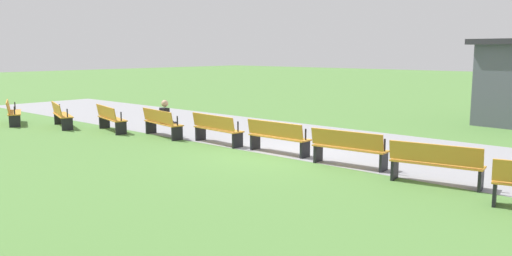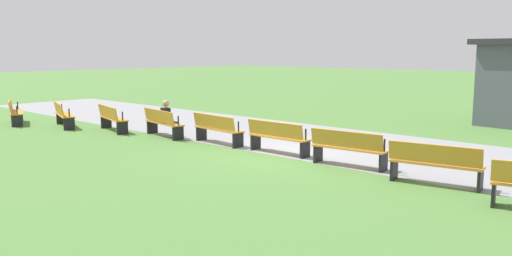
{
  "view_description": "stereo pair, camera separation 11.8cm",
  "coord_description": "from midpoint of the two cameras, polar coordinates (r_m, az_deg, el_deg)",
  "views": [
    {
      "loc": [
        8.72,
        -10.64,
        2.75
      ],
      "look_at": [
        0.0,
        -0.93,
        0.8
      ],
      "focal_mm": 36.34,
      "sensor_mm": 36.0,
      "label": 1
    },
    {
      "loc": [
        8.81,
        -10.56,
        2.75
      ],
      "look_at": [
        0.0,
        -0.93,
        0.8
      ],
      "focal_mm": 36.34,
      "sensor_mm": 36.0,
      "label": 2
    }
  ],
  "objects": [
    {
      "name": "bench_6",
      "position": [
        12.5,
        9.87,
        -2.11
      ],
      "size": [
        1.89,
        0.62,
        0.89
      ],
      "rotation": [
        0.0,
        0.0,
        0.08
      ],
      "color": "orange",
      "rests_on": "ground"
    },
    {
      "name": "person_seated",
      "position": [
        16.81,
        -9.94,
        1.15
      ],
      "size": [
        0.39,
        0.56,
        1.2
      ],
      "rotation": [
        0.0,
        0.0,
        -0.17
      ],
      "color": "black",
      "rests_on": "ground"
    },
    {
      "name": "bench_4",
      "position": [
        15.35,
        -4.6,
        -0.04
      ],
      "size": [
        1.89,
        0.62,
        0.89
      ],
      "rotation": [
        0.0,
        0.0,
        -0.08
      ],
      "color": "orange",
      "rests_on": "ground"
    },
    {
      "name": "bench_1",
      "position": [
        19.99,
        -20.85,
        1.42
      ],
      "size": [
        1.91,
        1.05,
        0.89
      ],
      "rotation": [
        0.0,
        0.0,
        -0.33
      ],
      "color": "orange",
      "rests_on": "ground"
    },
    {
      "name": "bench_2",
      "position": [
        18.43,
        -15.94,
        1.09
      ],
      "size": [
        1.91,
        0.92,
        0.89
      ],
      "rotation": [
        0.0,
        0.0,
        -0.25
      ],
      "color": "orange",
      "rests_on": "ground"
    },
    {
      "name": "path_paving",
      "position": [
        15.89,
        7.78,
        -1.53
      ],
      "size": [
        36.92,
        5.41,
        0.01
      ],
      "primitive_type": "cube",
      "color": "#939399",
      "rests_on": "ground"
    },
    {
      "name": "bench_5",
      "position": [
        13.89,
        2.14,
        -0.93
      ],
      "size": [
        1.85,
        0.47,
        0.89
      ],
      "color": "orange",
      "rests_on": "ground"
    },
    {
      "name": "bench_0",
      "position": [
        21.55,
        -25.38,
        1.63
      ],
      "size": [
        1.89,
        1.18,
        0.89
      ],
      "rotation": [
        0.0,
        0.0,
        -0.42
      ],
      "color": "orange",
      "rests_on": "ground"
    },
    {
      "name": "bench_7",
      "position": [
        11.24,
        18.89,
        -3.64
      ],
      "size": [
        1.91,
        0.77,
        0.89
      ],
      "rotation": [
        0.0,
        0.0,
        0.17
      ],
      "color": "orange",
      "rests_on": "ground"
    },
    {
      "name": "bench_3",
      "position": [
        16.88,
        -10.57,
        0.61
      ],
      "size": [
        1.91,
        0.77,
        0.89
      ],
      "rotation": [
        0.0,
        0.0,
        -0.17
      ],
      "color": "orange",
      "rests_on": "ground"
    },
    {
      "name": "ground_plane",
      "position": [
        14.02,
        2.31,
        -2.81
      ],
      "size": [
        120.0,
        120.0,
        0.0
      ],
      "primitive_type": "plane",
      "color": "#54843D"
    }
  ]
}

